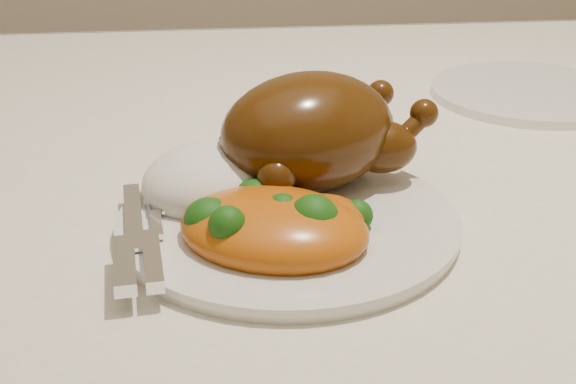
{
  "coord_description": "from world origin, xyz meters",
  "views": [
    {
      "loc": [
        -0.03,
        -0.65,
        1.05
      ],
      "look_at": [
        0.02,
        -0.13,
        0.8
      ],
      "focal_mm": 50.0,
      "sensor_mm": 36.0,
      "label": 1
    }
  ],
  "objects": [
    {
      "name": "dining_table",
      "position": [
        0.0,
        0.0,
        0.67
      ],
      "size": [
        1.6,
        0.9,
        0.76
      ],
      "color": "brown",
      "rests_on": "floor"
    },
    {
      "name": "tablecloth",
      "position": [
        0.0,
        0.0,
        0.74
      ],
      "size": [
        1.73,
        1.03,
        0.18
      ],
      "color": "beige",
      "rests_on": "dining_table"
    },
    {
      "name": "cutlery",
      "position": [
        -0.08,
        -0.17,
        0.78
      ],
      "size": [
        0.04,
        0.16,
        0.01
      ],
      "rotation": [
        0.0,
        0.0,
        0.1
      ],
      "color": "silver",
      "rests_on": "dinner_plate"
    },
    {
      "name": "dinner_plate",
      "position": [
        0.02,
        -0.13,
        0.77
      ],
      "size": [
        0.26,
        0.26,
        0.01
      ],
      "primitive_type": "cylinder",
      "rotation": [
        0.0,
        0.0,
        -0.03
      ],
      "color": "silver",
      "rests_on": "tablecloth"
    },
    {
      "name": "mac_and_cheese",
      "position": [
        0.01,
        -0.16,
        0.79
      ],
      "size": [
        0.16,
        0.15,
        0.05
      ],
      "rotation": [
        0.0,
        0.0,
        -0.41
      ],
      "color": "#C6520C",
      "rests_on": "dinner_plate"
    },
    {
      "name": "side_plate",
      "position": [
        0.32,
        0.16,
        0.77
      ],
      "size": [
        0.22,
        0.22,
        0.01
      ],
      "primitive_type": "cylinder",
      "rotation": [
        0.0,
        0.0,
        -0.0
      ],
      "color": "silver",
      "rests_on": "tablecloth"
    },
    {
      "name": "rice_mound",
      "position": [
        -0.03,
        -0.08,
        0.79
      ],
      "size": [
        0.14,
        0.14,
        0.06
      ],
      "rotation": [
        0.0,
        0.0,
        0.41
      ],
      "color": "white",
      "rests_on": "dinner_plate"
    },
    {
      "name": "roast_chicken",
      "position": [
        0.05,
        -0.07,
        0.82
      ],
      "size": [
        0.2,
        0.16,
        0.09
      ],
      "rotation": [
        0.0,
        0.0,
        0.42
      ],
      "color": "#482607",
      "rests_on": "dinner_plate"
    }
  ]
}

